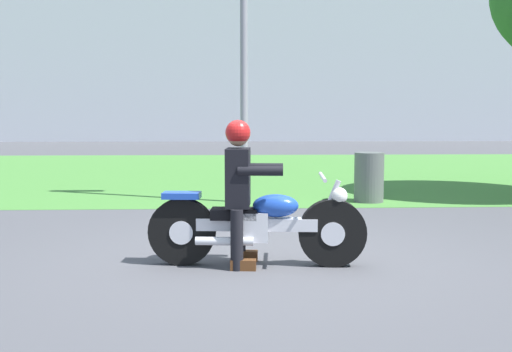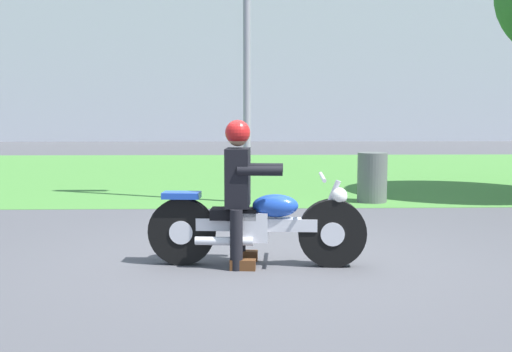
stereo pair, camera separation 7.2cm
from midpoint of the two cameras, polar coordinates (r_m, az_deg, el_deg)
ground at (r=6.02m, az=0.56°, el=-8.04°), size 120.00×120.00×0.00m
grass_verge at (r=15.12m, az=-1.19°, el=0.47°), size 60.00×12.00×0.01m
stadium_facade at (r=36.20m, az=-6.31°, el=16.24°), size 55.39×8.00×15.84m
motorcycle_lead at (r=5.70m, az=-0.22°, el=-4.76°), size 2.10×0.66×0.88m
rider_lead at (r=5.65m, az=-1.92°, el=-0.50°), size 0.57×0.49×1.41m
trash_can at (r=10.00m, az=10.64°, el=-0.12°), size 0.49×0.49×0.83m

